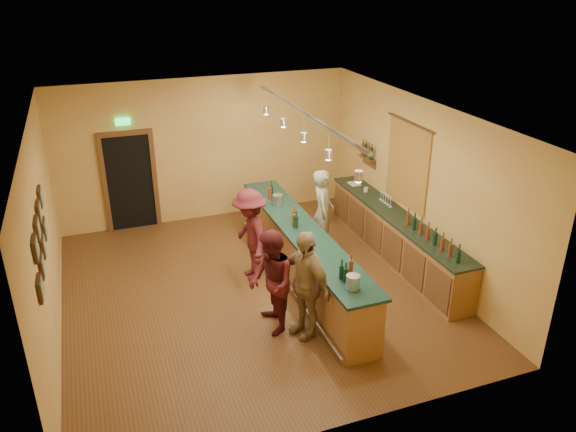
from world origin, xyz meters
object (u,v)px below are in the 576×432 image
object	(u,v)px
bar_stool	(323,204)
customer_c	(250,235)
bartender	(323,212)
back_counter	(396,236)
tasting_bar	(302,252)
customer_b	(305,284)
customer_a	(271,282)

from	to	relation	value
bar_stool	customer_c	bearing A→B (deg)	-141.80
bartender	back_counter	bearing A→B (deg)	-100.91
tasting_bar	bartender	bearing A→B (deg)	49.77
tasting_bar	customer_b	bearing A→B (deg)	-110.20
back_counter	tasting_bar	world-z (taller)	tasting_bar
back_counter	tasting_bar	xyz separation A→B (m)	(-2.04, -0.18, 0.12)
back_counter	customer_c	distance (m)	2.91
bar_stool	back_counter	bearing A→B (deg)	-71.30
tasting_bar	customer_a	xyz separation A→B (m)	(-1.00, -1.21, 0.25)
bar_stool	customer_b	bearing A→B (deg)	-117.27
back_counter	tasting_bar	bearing A→B (deg)	-174.92
back_counter	bar_stool	distance (m)	2.13
bartender	bar_stool	distance (m)	1.43
customer_b	bar_stool	size ratio (longest dim) A/B	2.85
customer_b	bar_stool	xyz separation A→B (m)	(1.90, 3.69, -0.41)
customer_b	customer_c	world-z (taller)	customer_b
back_counter	customer_a	world-z (taller)	customer_a
bartender	customer_b	xyz separation A→B (m)	(-1.35, -2.44, 0.01)
customer_a	back_counter	bearing A→B (deg)	118.45
customer_b	customer_c	distance (m)	1.99
customer_b	customer_c	bearing A→B (deg)	167.25
back_counter	bartender	xyz separation A→B (m)	(-1.24, 0.77, 0.39)
customer_a	customer_c	size ratio (longest dim) A/B	0.98
bartender	tasting_bar	bearing A→B (deg)	160.75
back_counter	bar_stool	xyz separation A→B (m)	(-0.68, 2.02, -0.01)
customer_a	bar_stool	bearing A→B (deg)	149.25
back_counter	bartender	bearing A→B (deg)	148.11
customer_b	tasting_bar	bearing A→B (deg)	138.92
back_counter	tasting_bar	distance (m)	2.05
bartender	customer_b	bearing A→B (deg)	172.00
customer_c	bar_stool	world-z (taller)	customer_c
bartender	customer_b	distance (m)	2.79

